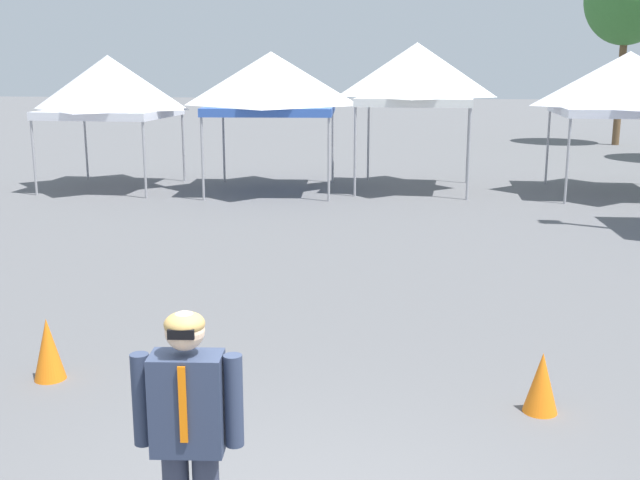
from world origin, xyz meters
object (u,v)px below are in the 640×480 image
at_px(canopy_tent_right_of_center, 109,86).
at_px(canopy_tent_far_left, 628,83).
at_px(canopy_tent_behind_center, 271,83).
at_px(traffic_cone_lot_center, 542,382).
at_px(canopy_tent_behind_left, 417,74).
at_px(person_foreground, 189,433).
at_px(traffic_cone_near_barrier, 48,349).

distance_m(canopy_tent_right_of_center, canopy_tent_far_left, 12.81).
xyz_separation_m(canopy_tent_right_of_center, canopy_tent_behind_center, (4.19, 0.01, 0.10)).
height_order(canopy_tent_behind_center, traffic_cone_lot_center, canopy_tent_behind_center).
height_order(canopy_tent_behind_center, canopy_tent_far_left, same).
bearing_deg(canopy_tent_behind_left, person_foreground, -94.50).
bearing_deg(traffic_cone_near_barrier, canopy_tent_behind_center, 89.74).
bearing_deg(canopy_tent_far_left, canopy_tent_behind_left, 178.10).
relative_size(traffic_cone_lot_center, traffic_cone_near_barrier, 0.90).
bearing_deg(person_foreground, canopy_tent_behind_left, 85.50).
height_order(canopy_tent_behind_left, person_foreground, canopy_tent_behind_left).
bearing_deg(canopy_tent_far_left, person_foreground, -111.90).
distance_m(canopy_tent_behind_center, traffic_cone_near_barrier, 12.43).
relative_size(canopy_tent_right_of_center, canopy_tent_behind_center, 0.98).
bearing_deg(canopy_tent_right_of_center, canopy_tent_behind_left, 5.09).
distance_m(canopy_tent_behind_left, person_foreground, 16.00).
height_order(canopy_tent_behind_center, canopy_tent_behind_left, canopy_tent_behind_left).
height_order(canopy_tent_far_left, traffic_cone_lot_center, canopy_tent_far_left).
bearing_deg(traffic_cone_lot_center, canopy_tent_far_left, 73.50).
bearing_deg(canopy_tent_far_left, traffic_cone_lot_center, -106.50).
xyz_separation_m(person_foreground, traffic_cone_near_barrier, (-2.37, 2.96, -0.71)).
xyz_separation_m(canopy_tent_behind_center, person_foreground, (2.32, -15.16, -1.67)).
xyz_separation_m(canopy_tent_behind_center, traffic_cone_lot_center, (4.80, -12.37, -2.41)).
height_order(canopy_tent_right_of_center, canopy_tent_behind_center, canopy_tent_behind_center).
bearing_deg(traffic_cone_lot_center, canopy_tent_right_of_center, 126.04).
bearing_deg(canopy_tent_far_left, canopy_tent_right_of_center, -177.66).
distance_m(canopy_tent_far_left, person_foreground, 16.97).
bearing_deg(canopy_tent_behind_left, traffic_cone_near_barrier, -105.70).
xyz_separation_m(canopy_tent_behind_center, traffic_cone_near_barrier, (-0.06, -12.20, -2.37)).
xyz_separation_m(canopy_tent_far_left, person_foreground, (-6.30, -15.67, -1.67)).
xyz_separation_m(canopy_tent_right_of_center, canopy_tent_behind_left, (7.75, 0.69, 0.32)).
distance_m(canopy_tent_behind_center, traffic_cone_lot_center, 13.48).
distance_m(canopy_tent_right_of_center, traffic_cone_lot_center, 15.45).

